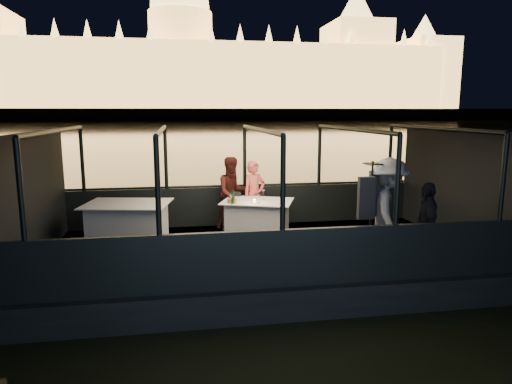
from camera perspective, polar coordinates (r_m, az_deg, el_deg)
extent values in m
plane|color=black|center=(88.51, -8.59, 7.93)|extent=(500.00, 500.00, 0.00)
cube|color=black|center=(9.13, 0.42, -10.06)|extent=(8.60, 4.40, 1.00)
cube|color=black|center=(8.97, 0.42, -7.19)|extent=(8.00, 4.00, 0.04)
cube|color=black|center=(10.77, -1.40, -1.67)|extent=(8.00, 0.08, 0.90)
cube|color=black|center=(6.96, 3.28, -8.30)|extent=(8.00, 0.08, 0.90)
cube|color=#423D33|center=(218.46, -9.20, 9.39)|extent=(400.00, 140.00, 6.00)
cube|color=silver|center=(9.77, 0.19, -3.28)|extent=(1.73, 1.49, 0.77)
cube|color=white|center=(9.42, -15.68, -4.17)|extent=(1.81, 1.46, 0.86)
cube|color=black|center=(10.13, -2.88, -2.44)|extent=(0.51, 0.51, 0.85)
cube|color=black|center=(10.26, -0.14, -2.27)|extent=(0.44, 0.44, 0.87)
imported|color=#EB5E55|center=(10.40, -0.23, -0.41)|extent=(0.65, 0.55, 1.53)
imported|color=#3A1310|center=(10.33, -2.91, -0.49)|extent=(0.92, 0.79, 1.64)
imported|color=silver|center=(8.15, 16.13, -3.04)|extent=(1.03, 1.37, 1.88)
imported|color=black|center=(8.14, 20.53, -3.30)|extent=(0.59, 0.95, 1.50)
cylinder|color=#153A17|center=(9.37, -2.92, -0.57)|extent=(0.08, 0.08, 0.29)
cylinder|color=brown|center=(9.49, -3.03, -1.11)|extent=(0.20, 0.20, 0.08)
cylinder|color=orange|center=(9.45, -0.20, -1.14)|extent=(0.06, 0.06, 0.08)
cylinder|color=white|center=(9.44, 2.27, -1.36)|extent=(0.25, 0.25, 0.02)
cylinder|color=white|center=(9.63, -2.44, -1.13)|extent=(0.26, 0.26, 0.01)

